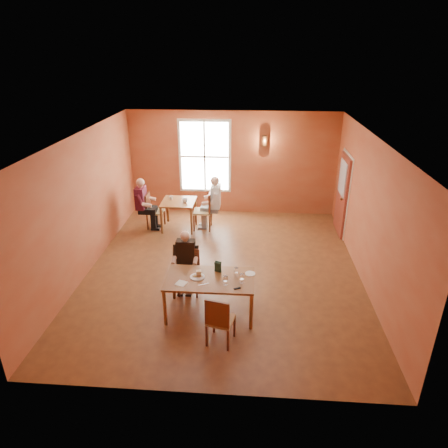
# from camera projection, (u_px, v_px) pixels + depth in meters

# --- Properties ---
(ground) EXTENTS (6.00, 7.00, 0.01)m
(ground) POSITION_uv_depth(u_px,v_px,m) (223.00, 270.00, 8.99)
(ground) COLOR brown
(ground) RESTS_ON ground
(wall_back) EXTENTS (6.00, 0.04, 3.00)m
(wall_back) POSITION_uv_depth(u_px,v_px,m) (232.00, 163.00, 11.56)
(wall_back) COLOR brown
(wall_back) RESTS_ON ground
(wall_front) EXTENTS (6.00, 0.04, 3.00)m
(wall_front) POSITION_uv_depth(u_px,v_px,m) (203.00, 308.00, 5.19)
(wall_front) COLOR brown
(wall_front) RESTS_ON ground
(wall_left) EXTENTS (0.04, 7.00, 3.00)m
(wall_left) POSITION_uv_depth(u_px,v_px,m) (84.00, 204.00, 8.58)
(wall_left) COLOR brown
(wall_left) RESTS_ON ground
(wall_right) EXTENTS (0.04, 7.00, 3.00)m
(wall_right) POSITION_uv_depth(u_px,v_px,m) (369.00, 212.00, 8.17)
(wall_right) COLOR brown
(wall_right) RESTS_ON ground
(ceiling) EXTENTS (6.00, 7.00, 0.04)m
(ceiling) POSITION_uv_depth(u_px,v_px,m) (223.00, 137.00, 7.76)
(ceiling) COLOR white
(ceiling) RESTS_ON wall_back
(window) EXTENTS (1.36, 0.10, 1.96)m
(window) POSITION_uv_depth(u_px,v_px,m) (205.00, 157.00, 11.49)
(window) COLOR white
(window) RESTS_ON wall_back
(door) EXTENTS (0.12, 1.04, 2.10)m
(door) POSITION_uv_depth(u_px,v_px,m) (342.00, 195.00, 10.45)
(door) COLOR maroon
(door) RESTS_ON ground
(wall_sconce) EXTENTS (0.16, 0.16, 0.28)m
(wall_sconce) POSITION_uv_depth(u_px,v_px,m) (265.00, 141.00, 11.12)
(wall_sconce) COLOR brown
(wall_sconce) RESTS_ON wall_back
(main_table) EXTENTS (1.61, 0.91, 0.76)m
(main_table) POSITION_uv_depth(u_px,v_px,m) (210.00, 296.00, 7.41)
(main_table) COLOR brown
(main_table) RESTS_ON ground
(chair_diner_main) EXTENTS (0.40, 0.40, 0.91)m
(chair_diner_main) POSITION_uv_depth(u_px,v_px,m) (189.00, 273.00, 8.00)
(chair_diner_main) COLOR brown
(chair_diner_main) RESTS_ON ground
(diner_main) EXTENTS (0.49, 0.49, 1.23)m
(diner_main) POSITION_uv_depth(u_px,v_px,m) (188.00, 267.00, 7.91)
(diner_main) COLOR #432A1F
(diner_main) RESTS_ON ground
(chair_empty) EXTENTS (0.50, 0.50, 0.94)m
(chair_empty) POSITION_uv_depth(u_px,v_px,m) (221.00, 319.00, 6.64)
(chair_empty) COLOR #462615
(chair_empty) RESTS_ON ground
(plate_food) EXTENTS (0.29, 0.29, 0.04)m
(plate_food) POSITION_uv_depth(u_px,v_px,m) (197.00, 277.00, 7.27)
(plate_food) COLOR silver
(plate_food) RESTS_ON main_table
(sandwich) EXTENTS (0.10, 0.10, 0.11)m
(sandwich) POSITION_uv_depth(u_px,v_px,m) (199.00, 274.00, 7.28)
(sandwich) COLOR tan
(sandwich) RESTS_ON main_table
(goblet_a) EXTENTS (0.09, 0.09, 0.19)m
(goblet_a) POSITION_uv_depth(u_px,v_px,m) (236.00, 272.00, 7.28)
(goblet_a) COLOR silver
(goblet_a) RESTS_ON main_table
(goblet_b) EXTENTS (0.09, 0.09, 0.20)m
(goblet_b) POSITION_uv_depth(u_px,v_px,m) (242.00, 278.00, 7.07)
(goblet_b) COLOR white
(goblet_b) RESTS_ON main_table
(goblet_c) EXTENTS (0.10, 0.10, 0.20)m
(goblet_c) POSITION_uv_depth(u_px,v_px,m) (225.00, 280.00, 7.01)
(goblet_c) COLOR white
(goblet_c) RESTS_ON main_table
(menu_stand) EXTENTS (0.14, 0.10, 0.21)m
(menu_stand) POSITION_uv_depth(u_px,v_px,m) (218.00, 267.00, 7.42)
(menu_stand) COLOR #1A3121
(menu_stand) RESTS_ON main_table
(knife) EXTENTS (0.18, 0.09, 0.00)m
(knife) POSITION_uv_depth(u_px,v_px,m) (204.00, 284.00, 7.07)
(knife) COLOR #B9BAC5
(knife) RESTS_ON main_table
(napkin) EXTENTS (0.24, 0.24, 0.01)m
(napkin) POSITION_uv_depth(u_px,v_px,m) (181.00, 283.00, 7.10)
(napkin) COLOR white
(napkin) RESTS_ON main_table
(side_plate) EXTENTS (0.22, 0.22, 0.01)m
(side_plate) POSITION_uv_depth(u_px,v_px,m) (250.00, 274.00, 7.39)
(side_plate) COLOR white
(side_plate) RESTS_ON main_table
(sunglasses) EXTENTS (0.13, 0.08, 0.01)m
(sunglasses) POSITION_uv_depth(u_px,v_px,m) (237.00, 288.00, 6.94)
(sunglasses) COLOR black
(sunglasses) RESTS_ON main_table
(second_table) EXTENTS (0.89, 0.89, 0.78)m
(second_table) POSITION_uv_depth(u_px,v_px,m) (179.00, 215.00, 10.93)
(second_table) COLOR brown
(second_table) RESTS_ON ground
(chair_diner_white) EXTENTS (0.47, 0.47, 1.06)m
(chair_diner_white) POSITION_uv_depth(u_px,v_px,m) (203.00, 210.00, 10.83)
(chair_diner_white) COLOR #482A11
(chair_diner_white) RESTS_ON ground
(diner_white) EXTENTS (0.57, 0.57, 1.41)m
(diner_white) POSITION_uv_depth(u_px,v_px,m) (203.00, 204.00, 10.76)
(diner_white) COLOR silver
(diner_white) RESTS_ON ground
(chair_diner_maroon) EXTENTS (0.43, 0.43, 0.98)m
(chair_diner_maroon) POSITION_uv_depth(u_px,v_px,m) (156.00, 211.00, 10.94)
(chair_diner_maroon) COLOR #562814
(chair_diner_maroon) RESTS_ON ground
(diner_maroon) EXTENTS (0.55, 0.55, 1.38)m
(diner_maroon) POSITION_uv_depth(u_px,v_px,m) (154.00, 204.00, 10.86)
(diner_maroon) COLOR #5B121A
(diner_maroon) RESTS_ON ground
(cup_a) EXTENTS (0.16, 0.16, 0.11)m
(cup_a) POSITION_uv_depth(u_px,v_px,m) (185.00, 201.00, 10.66)
(cup_a) COLOR white
(cup_a) RESTS_ON second_table
(cup_b) EXTENTS (0.12, 0.12, 0.10)m
(cup_b) POSITION_uv_depth(u_px,v_px,m) (171.00, 198.00, 10.88)
(cup_b) COLOR white
(cup_b) RESTS_ON second_table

